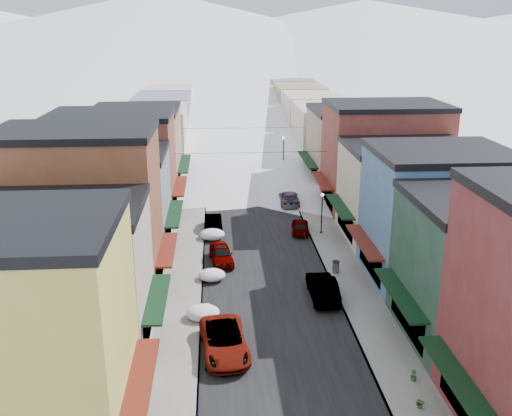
{
  "coord_description": "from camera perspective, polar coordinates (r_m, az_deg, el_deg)",
  "views": [
    {
      "loc": [
        -3.74,
        -19.68,
        19.5
      ],
      "look_at": [
        0.0,
        32.76,
        2.31
      ],
      "focal_mm": 40.0,
      "sensor_mm": 36.0,
      "label": 1
    }
  ],
  "objects": [
    {
      "name": "bldg_r_tan",
      "position": [
        72.26,
        9.62,
        6.08
      ],
      "size": [
        11.3,
        11.2,
        9.5
      ],
      "color": "#8C745C",
      "rests_on": "ground"
    },
    {
      "name": "car_white_suv",
      "position": [
        36.04,
        -3.19,
        -13.14
      ],
      "size": [
        3.3,
        6.13,
        1.64
      ],
      "primitive_type": "imported",
      "rotation": [
        0.0,
        0.0,
        0.1
      ],
      "color": "white",
      "rests_on": "ground"
    },
    {
      "name": "car_lane_white",
      "position": [
        89.08,
        -0.41,
        5.93
      ],
      "size": [
        2.45,
        5.23,
        1.45
      ],
      "primitive_type": "imported",
      "rotation": [
        0.0,
        0.0,
        3.13
      ],
      "color": "white",
      "rests_on": "ground"
    },
    {
      "name": "snow_pile_mid",
      "position": [
        45.6,
        -4.42,
        -6.67
      ],
      "size": [
        2.15,
        2.52,
        0.91
      ],
      "color": "white",
      "rests_on": "ground"
    },
    {
      "name": "bldg_l_cream",
      "position": [
        36.64,
        -18.78,
        -6.65
      ],
      "size": [
        11.3,
        8.2,
        9.5
      ],
      "color": "#BBAA96",
      "rests_on": "ground"
    },
    {
      "name": "trash_can",
      "position": [
        46.79,
        7.98,
        -5.84
      ],
      "size": [
        0.58,
        0.58,
        0.99
      ],
      "color": "slate",
      "rests_on": "sidewalk_right"
    },
    {
      "name": "sidewalk_right",
      "position": [
        82.67,
        3.23,
        4.48
      ],
      "size": [
        3.2,
        160.0,
        0.15
      ],
      "primitive_type": "cube",
      "color": "gray",
      "rests_on": "ground"
    },
    {
      "name": "overhead_cables",
      "position": [
        68.59,
        -0.88,
        6.92
      ],
      "size": [
        16.4,
        15.04,
        0.04
      ],
      "color": "black",
      "rests_on": "ground"
    },
    {
      "name": "car_black_sedan",
      "position": [
        63.88,
        3.33,
        1.0
      ],
      "size": [
        2.31,
        5.25,
        1.5
      ],
      "primitive_type": "imported",
      "rotation": [
        0.0,
        0.0,
        3.1
      ],
      "color": "black",
      "rests_on": "ground"
    },
    {
      "name": "bldg_l_grayblue",
      "position": [
        51.81,
        -14.41,
        0.7
      ],
      "size": [
        11.3,
        9.2,
        9.0
      ],
      "color": "slate",
      "rests_on": "ground"
    },
    {
      "name": "mountain_ridge",
      "position": [
        297.32,
        -7.43,
        16.97
      ],
      "size": [
        670.0,
        340.0,
        34.0
      ],
      "color": "silver",
      "rests_on": "ground"
    },
    {
      "name": "distant_blocks",
      "position": [
        103.91,
        -2.0,
        9.51
      ],
      "size": [
        34.0,
        55.0,
        8.0
      ],
      "color": "gray",
      "rests_on": "ground"
    },
    {
      "name": "car_lane_silver",
      "position": [
        83.93,
        -2.94,
        5.18
      ],
      "size": [
        2.18,
        4.63,
        1.53
      ],
      "primitive_type": "imported",
      "rotation": [
        0.0,
        0.0,
        -0.08
      ],
      "color": "#A6A9AE",
      "rests_on": "ground"
    },
    {
      "name": "curb_right",
      "position": [
        82.49,
        2.16,
        4.47
      ],
      "size": [
        0.1,
        160.0,
        0.15
      ],
      "primitive_type": "cube",
      "color": "slate",
      "rests_on": "ground"
    },
    {
      "name": "car_gray_suv",
      "position": [
        55.46,
        4.45,
        -1.78
      ],
      "size": [
        2.08,
        4.19,
        1.37
      ],
      "primitive_type": "imported",
      "rotation": [
        0.0,
        0.0,
        3.03
      ],
      "color": "gray",
      "rests_on": "ground"
    },
    {
      "name": "bldg_l_brick_far",
      "position": [
        60.27,
        -13.99,
        4.14
      ],
      "size": [
        13.3,
        9.2,
        11.0
      ],
      "color": "brown",
      "rests_on": "ground"
    },
    {
      "name": "bldg_r_brick_far",
      "position": [
        62.88,
        12.65,
        5.04
      ],
      "size": [
        13.3,
        9.2,
        11.5
      ],
      "color": "maroon",
      "rests_on": "ground"
    },
    {
      "name": "car_silver_sedan",
      "position": [
        48.58,
        -3.49,
        -4.62
      ],
      "size": [
        2.3,
        4.64,
        1.52
      ],
      "primitive_type": "imported",
      "rotation": [
        0.0,
        0.0,
        0.11
      ],
      "color": "#95989D",
      "rests_on": "ground"
    },
    {
      "name": "bldg_r_cream",
      "position": [
        54.74,
        14.66,
        1.61
      ],
      "size": [
        12.3,
        9.2,
        9.0
      ],
      "color": "beige",
      "rests_on": "ground"
    },
    {
      "name": "streetlamp_near",
      "position": [
        54.57,
        6.62,
        0.01
      ],
      "size": [
        0.33,
        0.33,
        3.98
      ],
      "color": "black",
      "rests_on": "sidewalk_right"
    },
    {
      "name": "planter_far",
      "position": [
        34.76,
        15.46,
        -15.84
      ],
      "size": [
        0.45,
        0.45,
        0.63
      ],
      "primitive_type": "imported",
      "rotation": [
        0.0,
        0.0,
        0.31
      ],
      "color": "#2C612D",
      "rests_on": "sidewalk_right"
    },
    {
      "name": "streetlamp_far",
      "position": [
        76.5,
        2.77,
        5.83
      ],
      "size": [
        0.41,
        0.41,
        4.95
      ],
      "color": "black",
      "rests_on": "sidewalk_right"
    },
    {
      "name": "bldg_r_blue",
      "position": [
        46.31,
        17.59,
        -0.68
      ],
      "size": [
        11.3,
        9.2,
        10.5
      ],
      "color": "#416994",
      "rests_on": "ground"
    },
    {
      "name": "road",
      "position": [
        82.12,
        -1.35,
        4.36
      ],
      "size": [
        10.0,
        160.0,
        0.01
      ],
      "primitive_type": "cube",
      "color": "black",
      "rests_on": "ground"
    },
    {
      "name": "bldg_l_brick_near",
      "position": [
        43.47,
        -17.11,
        -0.46
      ],
      "size": [
        12.3,
        8.2,
        12.5
      ],
      "color": "brown",
      "rests_on": "ground"
    },
    {
      "name": "bldg_l_tan",
      "position": [
        69.86,
        -11.82,
        5.74
      ],
      "size": [
        11.3,
        11.2,
        10.0
      ],
      "color": "#90745E",
      "rests_on": "ground"
    },
    {
      "name": "snow_pile_near",
      "position": [
        40.05,
        -5.31,
        -10.35
      ],
      "size": [
        2.32,
        2.63,
        0.98
      ],
      "color": "white",
      "rests_on": "ground"
    },
    {
      "name": "curb_left",
      "position": [
        82.03,
        -4.89,
        4.34
      ],
      "size": [
        0.1,
        160.0,
        0.15
      ],
      "primitive_type": "cube",
      "color": "slate",
      "rests_on": "ground"
    },
    {
      "name": "planter_near",
      "position": [
        32.8,
        16.07,
        -18.26
      ],
      "size": [
        0.57,
        0.52,
        0.55
      ],
      "primitive_type": "imported",
      "rotation": [
        0.0,
        0.0,
        -0.19
      ],
      "color": "#315C29",
      "rests_on": "sidewalk_right"
    },
    {
      "name": "car_green_sedan",
      "position": [
        42.72,
        6.69,
        -7.9
      ],
      "size": [
        1.84,
        5.21,
        1.71
      ],
      "primitive_type": "imported",
      "rotation": [
        0.0,
        0.0,
        3.14
      ],
      "color": "black",
      "rests_on": "ground"
    },
    {
      "name": "bldg_r_green",
      "position": [
        38.83,
        22.25,
        -5.64
      ],
      "size": [
        11.3,
        9.2,
        9.5
      ],
      "color": "#1D3C2E",
      "rests_on": "ground"
    },
    {
      "name": "car_silver_wagon",
      "position": [
        72.04,
        -4.39,
        2.93
      ],
      "size": [
        2.38,
        5.05,
        1.42
      ],
      "primitive_type": "imported",
      "rotation": [
        0.0,
        0.0,
        -0.08
      ],
      "color": "#93969A",
      "rests_on": "ground"
    },
    {
      "name": "sidewalk_left",
      "position": [
        82.07,
        -5.98,
        4.31
      ],
      "size": [
        3.2,
        160.0,
        0.15
      ],
      "primitive_type": "cube",
      "color": "gray",
      "rests_on": "ground"
    },
    {
      "name": "car_dark_hatch",
      "position": [
        55.81,
        -4.27,
        -1.59
      ],
      "size": [
        1.8,
        4.56,
        1.48
      ],
      "primitive_type": "imported",
      "rotation": [
        0.0,
        0.0,
        0.05
      ],
      "color": "black",
      "rests_on": "ground"
    },
    {
      "name": "snow_pile_far",
      "position": [
        53.85,
        -4.4,
        -2.64
      ],
      "size": [
        2.37,
        2.66,
        1.0
      ],
      "color": "white",
      "rests_on": "ground"
    },
    {
      "name": "bldg_l_yellow",
      "position": [
        28.97,
        -23.08,
        -11.81
      ],
      "size": [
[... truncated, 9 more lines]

